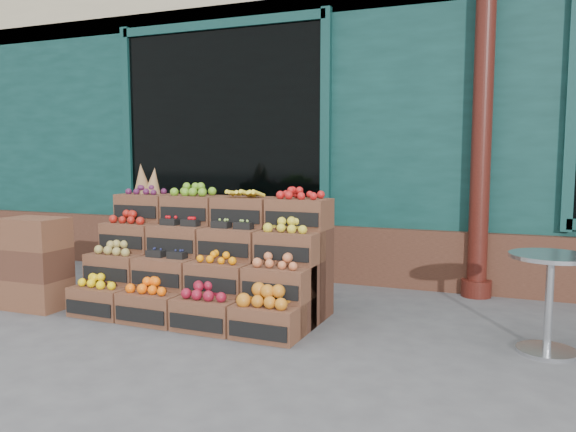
% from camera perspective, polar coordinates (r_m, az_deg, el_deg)
% --- Properties ---
extents(ground, '(60.00, 60.00, 0.00)m').
position_cam_1_polar(ground, '(4.01, -1.05, -13.28)').
color(ground, '#4C4C4F').
rests_on(ground, ground).
extents(shop_facade, '(12.00, 6.24, 4.80)m').
position_cam_1_polar(shop_facade, '(8.79, 12.21, 12.90)').
color(shop_facade, '#0F3532').
rests_on(shop_facade, ground).
extents(crate_display, '(2.05, 1.03, 1.27)m').
position_cam_1_polar(crate_display, '(4.84, -8.32, -5.18)').
color(crate_display, brown).
rests_on(crate_display, ground).
extents(spare_crates, '(0.54, 0.37, 0.80)m').
position_cam_1_polar(spare_crates, '(5.40, -24.26, -4.40)').
color(spare_crates, brown).
rests_on(spare_crates, ground).
extents(bistro_table, '(0.54, 0.54, 0.68)m').
position_cam_1_polar(bistro_table, '(4.19, 25.03, -6.99)').
color(bistro_table, '#B2B5BA').
rests_on(bistro_table, ground).
extents(shopkeeper, '(0.79, 0.65, 1.85)m').
position_cam_1_polar(shopkeeper, '(7.01, -1.17, 2.75)').
color(shopkeeper, '#18541E').
rests_on(shopkeeper, ground).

